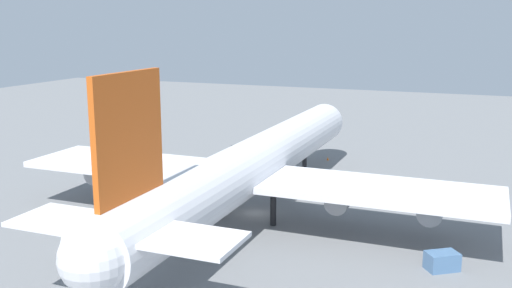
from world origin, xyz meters
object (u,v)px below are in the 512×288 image
at_px(safety_cone_nose, 328,159).
at_px(maintenance_van, 244,152).
at_px(cargo_airplane, 255,164).
at_px(cargo_container_fore, 442,261).

bearing_deg(safety_cone_nose, maintenance_van, 107.50).
bearing_deg(cargo_airplane, safety_cone_nose, -1.63).
relative_size(cargo_airplane, cargo_container_fore, 19.25).
height_order(cargo_airplane, cargo_container_fore, cargo_airplane).
height_order(maintenance_van, cargo_container_fore, maintenance_van).
bearing_deg(safety_cone_nose, cargo_container_fore, -151.13).
bearing_deg(cargo_airplane, cargo_container_fore, -110.31).
xyz_separation_m(cargo_airplane, safety_cone_nose, (30.85, -0.88, -6.05)).
bearing_deg(maintenance_van, cargo_airplane, -154.23).
bearing_deg(safety_cone_nose, cargo_airplane, 178.37).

